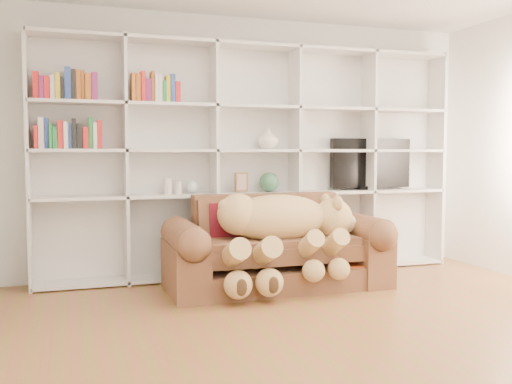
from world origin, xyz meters
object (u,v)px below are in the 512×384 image
object	(u,v)px
gift_box	(355,275)
tv	(370,164)
teddy_bear	(281,227)
sofa	(276,253)

from	to	relation	value
gift_box	tv	bearing A→B (deg)	53.99
gift_box	tv	xyz separation A→B (m)	(0.66, 0.90, 1.03)
gift_box	tv	world-z (taller)	tv
tv	teddy_bear	bearing A→B (deg)	-149.07
gift_box	teddy_bear	bearing A→B (deg)	174.19
sofa	gift_box	size ratio (longest dim) A/B	7.41
sofa	gift_box	world-z (taller)	sofa
sofa	teddy_bear	size ratio (longest dim) A/B	1.42
teddy_bear	tv	distance (m)	1.70
gift_box	tv	size ratio (longest dim) A/B	0.29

